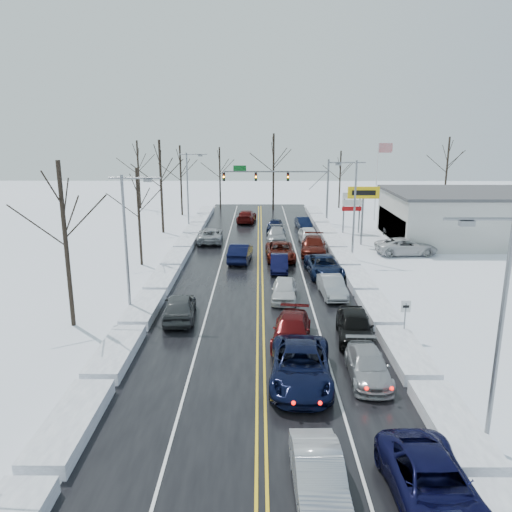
{
  "coord_description": "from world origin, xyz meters",
  "views": [
    {
      "loc": [
        -0.1,
        -34.56,
        11.77
      ],
      "look_at": [
        -0.32,
        1.41,
        2.5
      ],
      "focal_mm": 35.0,
      "sensor_mm": 36.0,
      "label": 1
    }
  ],
  "objects_px": {
    "tires_plus_sign": "(363,197)",
    "dealership_building": "(485,216)",
    "traffic_signal_mast": "(287,180)",
    "flagpole": "(378,175)",
    "oncoming_car_0": "(240,261)"
  },
  "relations": [
    {
      "from": "tires_plus_sign",
      "to": "dealership_building",
      "type": "relative_size",
      "value": 0.29
    },
    {
      "from": "tires_plus_sign",
      "to": "dealership_building",
      "type": "height_order",
      "value": "tires_plus_sign"
    },
    {
      "from": "traffic_signal_mast",
      "to": "dealership_building",
      "type": "bearing_deg",
      "value": -25.95
    },
    {
      "from": "flagpole",
      "to": "oncoming_car_0",
      "type": "bearing_deg",
      "value": -129.25
    },
    {
      "from": "oncoming_car_0",
      "to": "flagpole",
      "type": "bearing_deg",
      "value": -123.75
    },
    {
      "from": "tires_plus_sign",
      "to": "flagpole",
      "type": "xyz_separation_m",
      "value": [
        4.67,
        14.01,
        0.93
      ]
    },
    {
      "from": "traffic_signal_mast",
      "to": "dealership_building",
      "type": "height_order",
      "value": "traffic_signal_mast"
    },
    {
      "from": "flagpole",
      "to": "oncoming_car_0",
      "type": "xyz_separation_m",
      "value": [
        -16.96,
        -20.76,
        -5.93
      ]
    },
    {
      "from": "traffic_signal_mast",
      "to": "dealership_building",
      "type": "xyz_separation_m",
      "value": [
        20.53,
        -9.99,
        -2.82
      ]
    },
    {
      "from": "tires_plus_sign",
      "to": "flagpole",
      "type": "bearing_deg",
      "value": 71.56
    },
    {
      "from": "tires_plus_sign",
      "to": "flagpole",
      "type": "distance_m",
      "value": 14.79
    },
    {
      "from": "traffic_signal_mast",
      "to": "oncoming_car_0",
      "type": "height_order",
      "value": "traffic_signal_mast"
    },
    {
      "from": "dealership_building",
      "to": "oncoming_car_0",
      "type": "distance_m",
      "value": 27.34
    },
    {
      "from": "traffic_signal_mast",
      "to": "oncoming_car_0",
      "type": "distance_m",
      "value": 20.22
    },
    {
      "from": "flagpole",
      "to": "dealership_building",
      "type": "distance_m",
      "value": 15.24
    }
  ]
}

